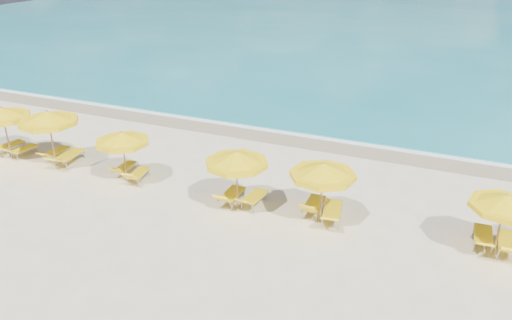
% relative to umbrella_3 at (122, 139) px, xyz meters
% --- Properties ---
extents(ground_plane, '(120.00, 120.00, 0.00)m').
position_rel_umbrella_3_xyz_m(ground_plane, '(5.24, 0.20, -1.93)').
color(ground_plane, beige).
extents(ocean, '(120.00, 80.00, 0.30)m').
position_rel_umbrella_3_xyz_m(ocean, '(5.24, 48.20, -1.93)').
color(ocean, '#167880').
rests_on(ocean, ground).
extents(wet_sand_band, '(120.00, 2.60, 0.01)m').
position_rel_umbrella_3_xyz_m(wet_sand_band, '(5.24, 7.60, -1.93)').
color(wet_sand_band, tan).
rests_on(wet_sand_band, ground).
extents(foam_line, '(120.00, 1.20, 0.03)m').
position_rel_umbrella_3_xyz_m(foam_line, '(5.24, 8.40, -1.93)').
color(foam_line, white).
rests_on(foam_line, ground).
extents(whitecap_near, '(14.00, 0.36, 0.05)m').
position_rel_umbrella_3_xyz_m(whitecap_near, '(-0.76, 17.20, -1.93)').
color(whitecap_near, white).
rests_on(whitecap_near, ground).
extents(whitecap_far, '(18.00, 0.30, 0.05)m').
position_rel_umbrella_3_xyz_m(whitecap_far, '(13.24, 24.20, -1.93)').
color(whitecap_far, white).
rests_on(whitecap_far, ground).
extents(umbrella_1, '(3.21, 3.21, 2.50)m').
position_rel_umbrella_3_xyz_m(umbrella_1, '(-6.62, -0.01, 0.19)').
color(umbrella_1, tan).
rests_on(umbrella_1, ground).
extents(umbrella_2, '(3.24, 3.24, 2.63)m').
position_rel_umbrella_3_xyz_m(umbrella_2, '(-3.98, 0.10, 0.31)').
color(umbrella_2, tan).
rests_on(umbrella_2, ground).
extents(umbrella_3, '(2.69, 2.69, 2.27)m').
position_rel_umbrella_3_xyz_m(umbrella_3, '(0.00, 0.00, 0.00)').
color(umbrella_3, tan).
rests_on(umbrella_3, ground).
extents(umbrella_4, '(2.73, 2.73, 2.41)m').
position_rel_umbrella_3_xyz_m(umbrella_4, '(5.30, -0.27, 0.12)').
color(umbrella_4, tan).
rests_on(umbrella_4, ground).
extents(umbrella_5, '(2.76, 2.76, 2.39)m').
position_rel_umbrella_3_xyz_m(umbrella_5, '(8.49, 0.01, 0.11)').
color(umbrella_5, tan).
rests_on(umbrella_5, ground).
extents(umbrella_6, '(2.53, 2.53, 2.21)m').
position_rel_umbrella_3_xyz_m(umbrella_6, '(14.29, 0.34, -0.05)').
color(umbrella_6, tan).
rests_on(umbrella_6, ground).
extents(lounger_1_left, '(0.90, 1.82, 0.73)m').
position_rel_umbrella_3_xyz_m(lounger_1_left, '(-7.12, 0.38, -1.72)').
color(lounger_1_left, '#A5A8AD').
rests_on(lounger_1_left, ground).
extents(lounger_1_right, '(0.79, 1.68, 0.69)m').
position_rel_umbrella_3_xyz_m(lounger_1_right, '(-6.14, 0.31, -1.74)').
color(lounger_1_right, '#A5A8AD').
rests_on(lounger_1_right, ground).
extents(lounger_2_left, '(0.72, 1.77, 0.69)m').
position_rel_umbrella_3_xyz_m(lounger_2_left, '(-4.45, 0.69, -1.73)').
color(lounger_2_left, '#A5A8AD').
rests_on(lounger_2_left, ground).
extents(lounger_2_right, '(0.85, 2.09, 0.78)m').
position_rel_umbrella_3_xyz_m(lounger_2_right, '(-3.50, 0.44, -1.69)').
color(lounger_2_right, '#A5A8AD').
rests_on(lounger_2_right, ground).
extents(lounger_3_left, '(0.79, 1.65, 0.73)m').
position_rel_umbrella_3_xyz_m(lounger_3_left, '(-0.49, 0.53, -1.74)').
color(lounger_3_left, '#A5A8AD').
rests_on(lounger_3_left, ground).
extents(lounger_3_right, '(0.80, 1.67, 0.78)m').
position_rel_umbrella_3_xyz_m(lounger_3_right, '(0.44, 0.20, -1.73)').
color(lounger_3_right, '#A5A8AD').
rests_on(lounger_3_right, ground).
extents(lounger_4_left, '(0.64, 1.80, 0.82)m').
position_rel_umbrella_3_xyz_m(lounger_4_left, '(4.92, 0.02, -1.71)').
color(lounger_4_left, '#A5A8AD').
rests_on(lounger_4_left, ground).
extents(lounger_4_right, '(0.73, 1.76, 0.73)m').
position_rel_umbrella_3_xyz_m(lounger_4_right, '(5.80, 0.20, -1.73)').
color(lounger_4_right, '#A5A8AD').
rests_on(lounger_4_right, ground).
extents(lounger_5_left, '(0.66, 1.79, 0.86)m').
position_rel_umbrella_3_xyz_m(lounger_5_left, '(8.08, 0.52, -1.71)').
color(lounger_5_left, '#A5A8AD').
rests_on(lounger_5_left, ground).
extents(lounger_5_right, '(0.96, 2.06, 0.77)m').
position_rel_umbrella_3_xyz_m(lounger_5_right, '(8.85, 0.31, -1.70)').
color(lounger_5_right, '#A5A8AD').
rests_on(lounger_5_right, ground).
extents(lounger_6_left, '(0.64, 1.83, 0.72)m').
position_rel_umbrella_3_xyz_m(lounger_6_left, '(13.91, 0.71, -1.72)').
color(lounger_6_left, '#A5A8AD').
rests_on(lounger_6_left, ground).
extents(lounger_6_right, '(0.65, 1.89, 0.82)m').
position_rel_umbrella_3_xyz_m(lounger_6_right, '(14.66, 0.56, -1.70)').
color(lounger_6_right, '#A5A8AD').
rests_on(lounger_6_right, ground).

